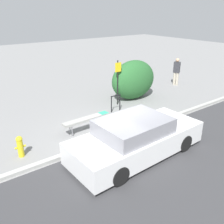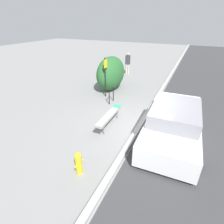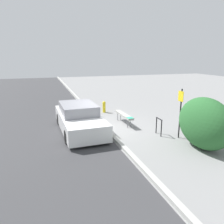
{
  "view_description": "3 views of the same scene",
  "coord_description": "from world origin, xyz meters",
  "px_view_note": "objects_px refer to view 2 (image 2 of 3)",
  "views": [
    {
      "loc": [
        -5.07,
        -6.75,
        4.67
      ],
      "look_at": [
        0.21,
        0.36,
        0.97
      ],
      "focal_mm": 40.0,
      "sensor_mm": 36.0,
      "label": 1
    },
    {
      "loc": [
        -6.29,
        -1.61,
        4.15
      ],
      "look_at": [
        -0.39,
        1.15,
        0.68
      ],
      "focal_mm": 28.0,
      "sensor_mm": 36.0,
      "label": 2
    },
    {
      "loc": [
        10.61,
        -3.06,
        3.71
      ],
      "look_at": [
        -0.18,
        0.48,
        0.8
      ],
      "focal_mm": 35.0,
      "sensor_mm": 36.0,
      "label": 3
    }
  ],
  "objects_px": {
    "pedestrian": "(128,63)",
    "parked_car_near": "(174,122)",
    "bike_rack": "(111,94)",
    "bench": "(109,115)",
    "fire_hydrant": "(79,162)",
    "sign_post": "(105,74)"
  },
  "relations": [
    {
      "from": "bike_rack",
      "to": "pedestrian",
      "type": "relative_size",
      "value": 0.47
    },
    {
      "from": "bike_rack",
      "to": "sign_post",
      "type": "bearing_deg",
      "value": 46.45
    },
    {
      "from": "bench",
      "to": "bike_rack",
      "type": "xyz_separation_m",
      "value": [
        2.21,
        0.95,
        -0.0
      ]
    },
    {
      "from": "bench",
      "to": "fire_hydrant",
      "type": "height_order",
      "value": "fire_hydrant"
    },
    {
      "from": "bench",
      "to": "parked_car_near",
      "type": "bearing_deg",
      "value": -82.99
    },
    {
      "from": "pedestrian",
      "to": "fire_hydrant",
      "type": "bearing_deg",
      "value": 75.96
    },
    {
      "from": "sign_post",
      "to": "pedestrian",
      "type": "height_order",
      "value": "sign_post"
    },
    {
      "from": "sign_post",
      "to": "parked_car_near",
      "type": "relative_size",
      "value": 0.48
    },
    {
      "from": "bench",
      "to": "sign_post",
      "type": "xyz_separation_m",
      "value": [
        2.85,
        1.63,
        0.88
      ]
    },
    {
      "from": "sign_post",
      "to": "pedestrian",
      "type": "bearing_deg",
      "value": 6.4
    },
    {
      "from": "bench",
      "to": "pedestrian",
      "type": "relative_size",
      "value": 1.19
    },
    {
      "from": "bike_rack",
      "to": "parked_car_near",
      "type": "relative_size",
      "value": 0.17
    },
    {
      "from": "pedestrian",
      "to": "parked_car_near",
      "type": "distance_m",
      "value": 9.11
    },
    {
      "from": "bench",
      "to": "fire_hydrant",
      "type": "xyz_separation_m",
      "value": [
        -2.81,
        -0.34,
        -0.1
      ]
    },
    {
      "from": "sign_post",
      "to": "fire_hydrant",
      "type": "relative_size",
      "value": 3.01
    },
    {
      "from": "pedestrian",
      "to": "sign_post",
      "type": "bearing_deg",
      "value": 69.16
    },
    {
      "from": "bench",
      "to": "fire_hydrant",
      "type": "relative_size",
      "value": 2.72
    },
    {
      "from": "pedestrian",
      "to": "parked_car_near",
      "type": "relative_size",
      "value": 0.36
    },
    {
      "from": "bench",
      "to": "parked_car_near",
      "type": "relative_size",
      "value": 0.43
    },
    {
      "from": "bike_rack",
      "to": "bench",
      "type": "bearing_deg",
      "value": -156.65
    },
    {
      "from": "bench",
      "to": "sign_post",
      "type": "distance_m",
      "value": 3.4
    },
    {
      "from": "parked_car_near",
      "to": "fire_hydrant",
      "type": "bearing_deg",
      "value": 143.07
    }
  ]
}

